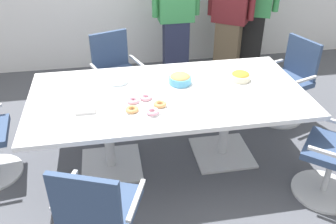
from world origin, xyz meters
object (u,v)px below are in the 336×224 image
snack_bowl_cookies (180,79)px  plate_stack (118,80)px  office_chair_2 (117,78)px  person_standing_1 (230,17)px  conference_table (168,105)px  office_chair_4 (100,219)px  person_standing_0 (176,15)px  donut_platter (145,105)px  napkin_pile (85,106)px  person_standing_2 (254,8)px  office_chair_1 (287,85)px  snack_bowl_chips_orange (240,76)px

snack_bowl_cookies → plate_stack: 0.57m
office_chair_2 → person_standing_1: (1.52, 0.59, 0.46)m
conference_table → person_standing_1: 2.01m
office_chair_4 → person_standing_0: bearing=90.2°
donut_platter → napkin_pile: napkin_pile is taller
donut_platter → snack_bowl_cookies: bearing=45.1°
office_chair_4 → person_standing_2: person_standing_2 is taller
office_chair_1 → napkin_pile: office_chair_1 is taller
office_chair_4 → snack_bowl_cookies: bearing=77.6°
snack_bowl_chips_orange → napkin_pile: 1.44m
snack_bowl_chips_orange → plate_stack: (-1.13, 0.15, -0.02)m
office_chair_4 → donut_platter: (0.41, 0.81, 0.36)m
person_standing_2 → donut_platter: size_ratio=5.14×
person_standing_1 → napkin_pile: 2.58m
person_standing_2 → snack_bowl_chips_orange: person_standing_2 is taller
office_chair_1 → snack_bowl_cookies: office_chair_1 is taller
snack_bowl_chips_orange → snack_bowl_cookies: size_ratio=0.88×
conference_table → office_chair_2: office_chair_2 is taller
office_chair_2 → snack_bowl_cookies: 1.14m
office_chair_2 → person_standing_1: 1.69m
person_standing_0 → napkin_pile: person_standing_0 is taller
person_standing_0 → conference_table: bearing=75.7°
donut_platter → plate_stack: 0.52m
donut_platter → office_chair_4: bearing=-117.0°
napkin_pile → snack_bowl_chips_orange: bearing=11.5°
plate_stack → person_standing_1: bearing=42.4°
office_chair_4 → office_chair_2: bearing=105.0°
person_standing_1 → conference_table: bearing=90.9°
office_chair_2 → donut_platter: size_ratio=2.62×
person_standing_2 → snack_bowl_cookies: (-1.31, -1.58, -0.14)m
office_chair_1 → person_standing_1: bearing=-1.7°
person_standing_0 → plate_stack: (-0.83, -1.44, -0.14)m
person_standing_1 → office_chair_1: bearing=142.2°
person_standing_2 → snack_bowl_cookies: 2.06m
donut_platter → napkin_pile: (-0.48, 0.05, 0.01)m
snack_bowl_chips_orange → donut_platter: size_ratio=0.52×
office_chair_2 → person_standing_2: (1.87, 0.66, 0.53)m
snack_bowl_cookies → plate_stack: size_ratio=1.13×
office_chair_1 → napkin_pile: bearing=89.5°
person_standing_0 → person_standing_1: (0.70, -0.04, -0.05)m
plate_stack → office_chair_1: bearing=9.2°
office_chair_1 → person_standing_1: person_standing_1 is taller
office_chair_2 → plate_stack: office_chair_2 is taller
snack_bowl_cookies → office_chair_4: bearing=-123.5°
office_chair_2 → person_standing_0: (0.82, 0.64, 0.51)m
person_standing_2 → plate_stack: (-1.87, -1.46, -0.16)m
person_standing_1 → person_standing_2: 0.36m
person_standing_1 → napkin_pile: person_standing_1 is taller
person_standing_0 → snack_bowl_chips_orange: (0.30, -1.58, -0.12)m
person_standing_2 → plate_stack: size_ratio=9.81×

